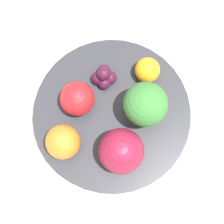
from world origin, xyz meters
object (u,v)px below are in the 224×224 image
(apple_green, at_px, (121,151))
(orange_front, at_px, (63,142))
(grape_cluster, at_px, (104,77))
(apple_red, at_px, (77,99))
(orange_back, at_px, (147,70))
(bowl, at_px, (112,116))
(broccoli, at_px, (146,106))

(apple_green, xyz_separation_m, orange_front, (0.02, 0.08, -0.01))
(apple_green, distance_m, orange_front, 0.08)
(apple_green, distance_m, grape_cluster, 0.11)
(apple_red, relative_size, orange_front, 1.02)
(orange_front, bearing_deg, orange_back, -51.48)
(apple_green, xyz_separation_m, orange_back, (0.11, -0.04, -0.01))
(apple_red, distance_m, orange_back, 0.11)
(orange_front, bearing_deg, bowl, -59.35)
(orange_front, xyz_separation_m, orange_back, (0.10, -0.12, -0.01))
(orange_back, bearing_deg, apple_red, 110.74)
(grape_cluster, bearing_deg, apple_red, 130.93)
(orange_front, bearing_deg, grape_cluster, -32.98)
(apple_red, bearing_deg, bowl, -111.45)
(bowl, xyz_separation_m, apple_green, (-0.06, -0.01, 0.05))
(apple_green, height_order, orange_front, apple_green)
(broccoli, height_order, grape_cluster, broccoli)
(broccoli, distance_m, grape_cluster, 0.08)
(broccoli, xyz_separation_m, orange_back, (0.06, -0.01, -0.03))
(orange_front, xyz_separation_m, grape_cluster, (0.09, -0.06, -0.01))
(grape_cluster, bearing_deg, orange_back, -85.60)
(broccoli, xyz_separation_m, orange_front, (-0.04, 0.11, -0.02))
(bowl, distance_m, apple_red, 0.06)
(apple_red, bearing_deg, orange_front, 159.96)
(orange_back, xyz_separation_m, grape_cluster, (-0.00, 0.06, -0.01))
(bowl, height_order, orange_front, orange_front)
(apple_green, relative_size, orange_front, 1.29)
(apple_green, height_order, grape_cluster, apple_green)
(bowl, height_order, orange_back, orange_back)
(orange_front, relative_size, grape_cluster, 1.31)
(apple_red, height_order, orange_front, same)
(bowl, xyz_separation_m, orange_back, (0.06, -0.05, 0.03))
(broccoli, bearing_deg, grape_cluster, 44.59)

